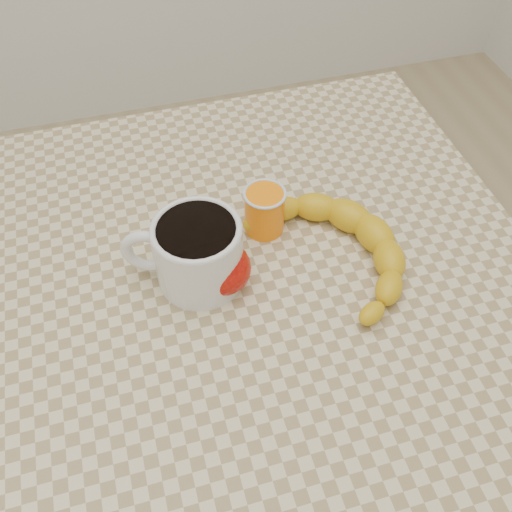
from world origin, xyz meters
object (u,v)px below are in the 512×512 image
object	(u,v)px
apple	(223,268)
banana	(336,248)
table	(256,300)
orange_juice_glass	(264,210)
coffee_mug	(196,251)

from	to	relation	value
apple	banana	bearing A→B (deg)	0.52
table	orange_juice_glass	distance (m)	0.14
table	coffee_mug	size ratio (longest dim) A/B	4.50
table	coffee_mug	world-z (taller)	coffee_mug
coffee_mug	banana	distance (m)	0.20
orange_juice_glass	banana	bearing A→B (deg)	-47.05
banana	coffee_mug	bearing A→B (deg)	157.12
table	apple	bearing A→B (deg)	-158.55
coffee_mug	orange_juice_glass	distance (m)	0.13
coffee_mug	apple	size ratio (longest dim) A/B	1.88
orange_juice_glass	banana	distance (m)	0.12
coffee_mug	apple	xyz separation A→B (m)	(0.03, -0.02, -0.02)
table	orange_juice_glass	xyz separation A→B (m)	(0.03, 0.07, 0.12)
apple	banana	xyz separation A→B (m)	(0.16, 0.00, -0.01)
coffee_mug	banana	bearing A→B (deg)	-6.30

